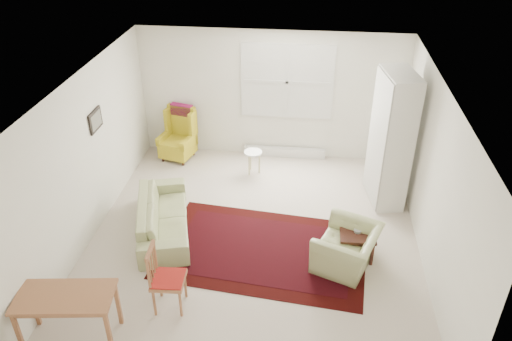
# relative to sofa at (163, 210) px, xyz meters

# --- Properties ---
(room) EXTENTS (5.04, 5.54, 2.51)m
(room) POSITION_rel_sofa_xyz_m (1.45, 0.17, 0.88)
(room) COLOR beige
(room) RESTS_ON ground
(rug) EXTENTS (3.20, 2.24, 0.03)m
(rug) POSITION_rel_sofa_xyz_m (1.61, -0.31, -0.36)
(rug) COLOR black
(rug) RESTS_ON ground
(sofa) EXTENTS (1.21, 2.01, 0.76)m
(sofa) POSITION_rel_sofa_xyz_m (0.00, 0.00, 0.00)
(sofa) COLOR tan
(sofa) RESTS_ON ground
(armchair) EXTENTS (1.08, 1.15, 0.72)m
(armchair) POSITION_rel_sofa_xyz_m (2.82, -0.48, -0.02)
(armchair) COLOR tan
(armchair) RESTS_ON ground
(wingback_chair) EXTENTS (0.74, 0.77, 1.04)m
(wingback_chair) POSITION_rel_sofa_xyz_m (-0.36, 2.30, 0.14)
(wingback_chair) COLOR gold
(wingback_chair) RESTS_ON ground
(coffee_table) EXTENTS (0.51, 0.51, 0.42)m
(coffee_table) POSITION_rel_sofa_xyz_m (2.97, -0.24, -0.17)
(coffee_table) COLOR #3B1912
(coffee_table) RESTS_ON ground
(stool) EXTENTS (0.34, 0.34, 0.45)m
(stool) POSITION_rel_sofa_xyz_m (1.18, 1.93, -0.15)
(stool) COLOR white
(stool) RESTS_ON ground
(cabinet) EXTENTS (0.63, 0.98, 2.28)m
(cabinet) POSITION_rel_sofa_xyz_m (3.53, 1.33, 0.76)
(cabinet) COLOR white
(cabinet) RESTS_ON ground
(desk) EXTENTS (1.19, 0.70, 0.71)m
(desk) POSITION_rel_sofa_xyz_m (-0.51, -2.21, -0.02)
(desk) COLOR #A06640
(desk) RESTS_ON ground
(desk_chair) EXTENTS (0.44, 0.44, 0.94)m
(desk_chair) POSITION_rel_sofa_xyz_m (0.52, -1.56, 0.09)
(desk_chair) COLOR #A06640
(desk_chair) RESTS_ON ground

